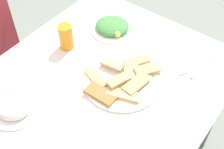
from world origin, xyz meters
The scene contains 8 objects.
dining_table centered at (0.00, 0.00, 0.69)m, with size 1.03×0.94×0.77m.
pide_platter centered at (0.03, -0.07, 0.78)m, with size 0.35×0.34×0.04m.
salad_plate_greens centered at (-0.35, 0.18, 0.79)m, with size 0.19×0.19×0.07m.
salad_plate_rice centered at (0.28, 0.17, 0.79)m, with size 0.22×0.22×0.05m.
soda_can centered at (0.05, 0.27, 0.83)m, with size 0.07×0.07×0.12m, color orange.
paper_napkin centered at (0.30, -0.30, 0.77)m, with size 0.13×0.13×0.00m, color white.
fork centered at (0.30, -0.32, 0.78)m, with size 0.17×0.02×0.01m, color silver.
spoon centered at (0.30, -0.29, 0.78)m, with size 0.20×0.01×0.01m, color silver.
Camera 1 is at (-0.68, -0.55, 1.77)m, focal length 49.24 mm.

